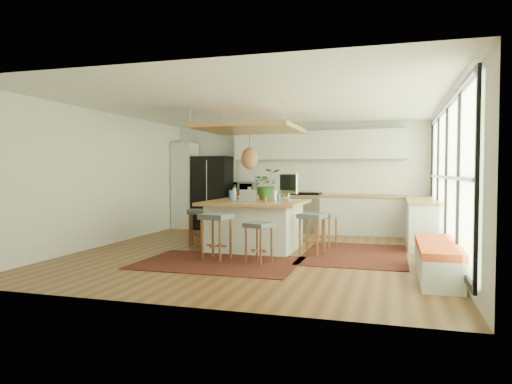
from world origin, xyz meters
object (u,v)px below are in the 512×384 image
(fridge, at_px, (213,194))
(laptop, at_px, (246,196))
(stool_near_left, at_px, (216,239))
(stool_near_right, at_px, (259,242))
(island_plant, at_px, (267,188))
(microwave, at_px, (245,187))
(stool_left_side, at_px, (199,229))
(monitor, at_px, (288,187))
(island, at_px, (256,225))
(stool_right_front, at_px, (312,235))
(stool_right_back, at_px, (326,230))

(fridge, xyz_separation_m, laptop, (1.91, -3.13, 0.12))
(stool_near_left, height_order, stool_near_right, stool_near_left)
(stool_near_left, xyz_separation_m, island_plant, (0.41, 1.78, 0.82))
(laptop, height_order, island_plant, island_plant)
(island_plant, bearing_deg, microwave, 117.79)
(stool_left_side, relative_size, laptop, 2.12)
(stool_near_right, distance_m, stool_left_side, 2.09)
(laptop, distance_m, microwave, 3.21)
(microwave, bearing_deg, laptop, -72.22)
(stool_near_left, bearing_deg, stool_near_right, -5.17)
(stool_near_right, relative_size, monitor, 1.15)
(fridge, height_order, island, fridge)
(fridge, bearing_deg, island, -52.69)
(island, relative_size, stool_left_side, 2.50)
(stool_near_right, relative_size, laptop, 1.90)
(stool_near_left, height_order, stool_left_side, stool_near_left)
(stool_right_front, relative_size, laptop, 2.11)
(stool_right_front, height_order, stool_right_back, stool_right_front)
(monitor, bearing_deg, stool_near_left, -74.43)
(monitor, distance_m, microwave, 2.72)
(stool_right_back, distance_m, stool_left_side, 2.51)
(fridge, xyz_separation_m, stool_near_right, (2.43, -4.09, -0.57))
(stool_right_back, distance_m, island_plant, 1.44)
(stool_right_front, distance_m, island_plant, 1.55)
(microwave, bearing_deg, monitor, -54.18)
(stool_right_front, bearing_deg, stool_left_side, 173.50)
(fridge, height_order, island_plant, fridge)
(stool_right_back, distance_m, laptop, 1.78)
(island, height_order, laptop, laptop)
(island, distance_m, stool_right_front, 1.20)
(stool_near_right, bearing_deg, stool_right_front, 56.57)
(stool_near_right, xyz_separation_m, laptop, (-0.52, 0.97, 0.70))
(fridge, bearing_deg, stool_left_side, -72.44)
(laptop, distance_m, monitor, 1.06)
(stool_left_side, bearing_deg, fridge, 106.29)
(stool_near_left, distance_m, stool_left_side, 1.52)
(fridge, height_order, microwave, fridge)
(stool_right_front, relative_size, monitor, 1.28)
(island, xyz_separation_m, stool_right_front, (1.15, -0.32, -0.11))
(stool_left_side, height_order, monitor, monitor)
(stool_right_back, xyz_separation_m, island_plant, (-1.19, -0.05, 0.82))
(fridge, height_order, laptop, fridge)
(stool_right_front, xyz_separation_m, monitor, (-0.61, 0.76, 0.83))
(island, height_order, island_plant, island_plant)
(stool_left_side, distance_m, monitor, 1.97)
(stool_right_back, xyz_separation_m, microwave, (-2.34, 2.13, 0.76))
(stool_near_right, xyz_separation_m, microwave, (-1.51, 4.02, 0.76))
(monitor, bearing_deg, microwave, 167.65)
(stool_near_left, height_order, monitor, monitor)
(stool_near_right, distance_m, stool_right_front, 1.27)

